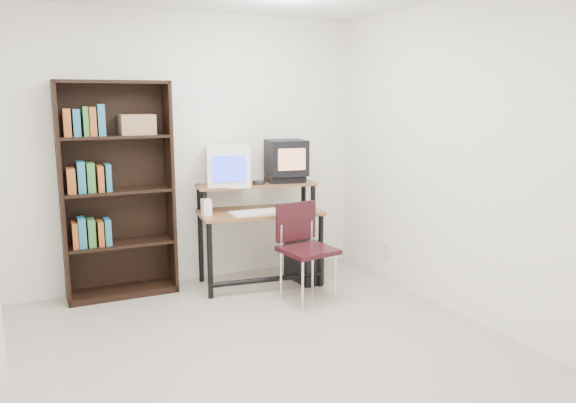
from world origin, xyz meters
name	(u,v)px	position (x,y,z in m)	size (l,w,h in m)	color
floor	(244,368)	(0.00, 0.00, -0.01)	(4.00, 4.00, 0.01)	#BBAE9B
back_wall	(165,151)	(0.00, 2.00, 1.30)	(4.00, 0.01, 2.60)	white
front_wall	(465,259)	(0.00, -2.00, 1.30)	(4.00, 0.01, 2.60)	white
right_wall	(478,163)	(2.00, 0.00, 1.30)	(0.01, 4.00, 2.60)	white
computer_desk	(259,215)	(0.78, 1.58, 0.68)	(1.22, 0.73, 0.98)	brown
crt_monitor	(228,166)	(0.53, 1.73, 1.16)	(0.50, 0.50, 0.38)	white
vcr	(285,179)	(1.10, 1.65, 1.01)	(0.36, 0.26, 0.08)	black
crt_tv	(286,158)	(1.11, 1.66, 1.22)	(0.41, 0.41, 0.34)	black
cd_spindle	(259,183)	(0.80, 1.61, 0.99)	(0.12, 0.12, 0.05)	#26262B
keyboard	(256,213)	(0.69, 1.45, 0.74)	(0.47, 0.21, 0.04)	white
mousepad	(295,212)	(1.10, 1.42, 0.72)	(0.22, 0.18, 0.01)	black
mouse	(295,210)	(1.08, 1.41, 0.74)	(0.10, 0.06, 0.03)	white
desk_speaker	(206,208)	(0.25, 1.56, 0.80)	(0.08, 0.07, 0.17)	white
pc_tower	(303,260)	(1.21, 1.47, 0.21)	(0.20, 0.45, 0.42)	black
school_chair	(303,241)	(0.98, 1.03, 0.54)	(0.48, 0.48, 0.87)	black
bookshelf	(116,189)	(-0.49, 1.86, 1.00)	(0.98, 0.34, 1.95)	black
wall_outlet	(387,250)	(1.99, 1.15, 0.30)	(0.02, 0.08, 0.12)	beige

